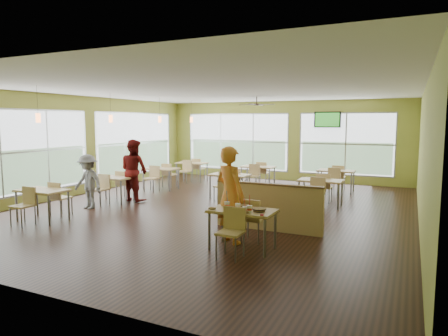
{
  "coord_description": "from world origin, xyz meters",
  "views": [
    {
      "loc": [
        4.76,
        -9.66,
        2.35
      ],
      "look_at": [
        0.55,
        -0.73,
        1.21
      ],
      "focal_mm": 32.0,
      "sensor_mm": 36.0,
      "label": 1
    }
  ],
  "objects": [
    {
      "name": "cup_red_far",
      "position": [
        2.21,
        -3.19,
        0.82
      ],
      "size": [
        0.1,
        0.1,
        0.35
      ],
      "color": "white",
      "rests_on": "main_table"
    },
    {
      "name": "ketchup_cup",
      "position": [
        2.49,
        -3.3,
        0.76
      ],
      "size": [
        0.06,
        0.06,
        0.03
      ],
      "primitive_type": "cylinder",
      "color": "#B41B28",
      "rests_on": "main_table"
    },
    {
      "name": "window_bays",
      "position": [
        -2.65,
        3.08,
        1.48
      ],
      "size": [
        9.24,
        10.24,
        2.38
      ],
      "color": "white",
      "rests_on": "room"
    },
    {
      "name": "wrapper_right",
      "position": [
        2.16,
        -3.22,
        0.77
      ],
      "size": [
        0.13,
        0.12,
        0.03
      ],
      "primitive_type": "ellipsoid",
      "rotation": [
        0.0,
        0.0,
        0.01
      ],
      "color": "#977749",
      "rests_on": "main_table"
    },
    {
      "name": "dining_tables",
      "position": [
        -1.05,
        1.71,
        0.63
      ],
      "size": [
        6.92,
        8.72,
        0.87
      ],
      "color": "tan",
      "rests_on": "floor"
    },
    {
      "name": "man_plaid",
      "position": [
        1.62,
        -2.71,
        0.95
      ],
      "size": [
        0.82,
        0.69,
        1.9
      ],
      "primitive_type": "imported",
      "rotation": [
        0.0,
        0.0,
        2.73
      ],
      "color": "#FF4E1C",
      "rests_on": "floor"
    },
    {
      "name": "tv_backwall",
      "position": [
        1.8,
        5.9,
        2.45
      ],
      "size": [
        1.0,
        0.07,
        0.6
      ],
      "color": "black",
      "rests_on": "wall_back"
    },
    {
      "name": "wrapper_mid",
      "position": [
        1.94,
        -2.79,
        0.78
      ],
      "size": [
        0.27,
        0.26,
        0.05
      ],
      "primitive_type": "ellipsoid",
      "rotation": [
        0.0,
        0.0,
        -0.33
      ],
      "color": "#977749",
      "rests_on": "main_table"
    },
    {
      "name": "cup_red_near",
      "position": [
        2.14,
        -3.24,
        0.81
      ],
      "size": [
        0.09,
        0.09,
        0.31
      ],
      "color": "white",
      "rests_on": "main_table"
    },
    {
      "name": "patron_grey",
      "position": [
        -3.17,
        -1.53,
        0.74
      ],
      "size": [
        1.01,
        0.64,
        1.48
      ],
      "primitive_type": "imported",
      "rotation": [
        0.0,
        0.0,
        -0.1
      ],
      "color": "slate",
      "rests_on": "floor"
    },
    {
      "name": "food_basket",
      "position": [
        2.33,
        -3.02,
        0.78
      ],
      "size": [
        0.26,
        0.26,
        0.06
      ],
      "color": "black",
      "rests_on": "main_table"
    },
    {
      "name": "cup_blue",
      "position": [
        1.72,
        -3.08,
        0.82
      ],
      "size": [
        0.1,
        0.1,
        0.37
      ],
      "color": "white",
      "rests_on": "main_table"
    },
    {
      "name": "ceiling_fan",
      "position": [
        -0.0,
        3.0,
        2.95
      ],
      "size": [
        1.25,
        1.25,
        0.29
      ],
      "color": "#2D2119",
      "rests_on": "ceiling"
    },
    {
      "name": "wrapper_left",
      "position": [
        1.48,
        -3.21,
        0.77
      ],
      "size": [
        0.18,
        0.16,
        0.04
      ],
      "primitive_type": "ellipsoid",
      "rotation": [
        0.0,
        0.0,
        0.13
      ],
      "color": "#977749",
      "rests_on": "main_table"
    },
    {
      "name": "patron_maroon",
      "position": [
        -2.72,
        -0.1,
        0.92
      ],
      "size": [
        1.03,
        0.88,
        1.85
      ],
      "primitive_type": "imported",
      "rotation": [
        0.0,
        0.0,
        2.93
      ],
      "color": "#5B0F0D",
      "rests_on": "floor"
    },
    {
      "name": "cup_yellow",
      "position": [
        1.98,
        -3.17,
        0.83
      ],
      "size": [
        0.1,
        0.1,
        0.38
      ],
      "color": "white",
      "rests_on": "main_table"
    },
    {
      "name": "pendant_lights",
      "position": [
        -3.2,
        0.68,
        2.45
      ],
      "size": [
        0.11,
        7.31,
        0.86
      ],
      "color": "#2D2119",
      "rests_on": "ceiling"
    },
    {
      "name": "half_wall_divider",
      "position": [
        2.0,
        -1.55,
        0.52
      ],
      "size": [
        2.4,
        0.14,
        1.04
      ],
      "color": "tan",
      "rests_on": "floor"
    },
    {
      "name": "main_table",
      "position": [
        2.0,
        -3.0,
        0.63
      ],
      "size": [
        1.22,
        1.52,
        0.87
      ],
      "color": "tan",
      "rests_on": "floor"
    },
    {
      "name": "room",
      "position": [
        0.0,
        0.0,
        1.6
      ],
      "size": [
        12.0,
        12.04,
        3.2
      ],
      "color": "black",
      "rests_on": "ground"
    }
  ]
}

